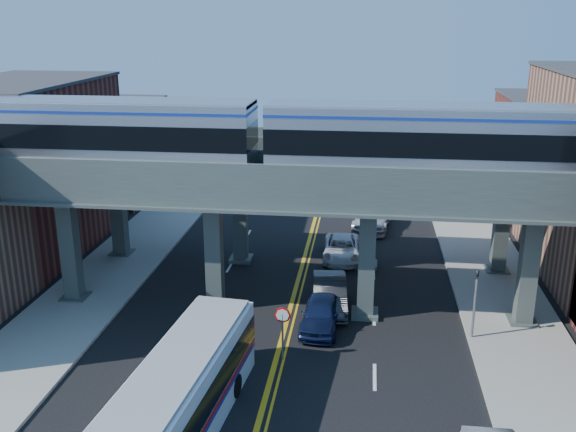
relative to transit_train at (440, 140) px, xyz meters
name	(u,v)px	position (x,y,z in m)	size (l,w,h in m)	color
ground	(266,396)	(-7.27, -8.00, -9.44)	(120.00, 120.00, 0.00)	black
sidewalk_west	(99,284)	(-18.77, 2.00, -9.36)	(5.00, 70.00, 0.16)	gray
sidewalk_east	(504,305)	(4.23, 2.00, -9.36)	(5.00, 70.00, 0.16)	gray
building_west_b	(27,168)	(-25.77, 8.00, -3.94)	(8.00, 14.00, 11.00)	maroon
building_west_c	(106,150)	(-25.77, 21.00, -5.44)	(8.00, 10.00, 8.00)	#905D4A
building_east_c	(554,156)	(11.23, 21.00, -4.94)	(8.00, 10.00, 9.00)	maroon
elevated_viaduct_near	(289,195)	(-7.27, 0.00, -2.97)	(52.00, 3.60, 7.40)	#45504C
elevated_viaduct_far	(303,164)	(-7.27, 7.00, -2.97)	(52.00, 3.60, 7.40)	#45504C
transit_train	(440,140)	(0.00, 0.00, 0.00)	(51.50, 3.23, 3.77)	black
stop_sign	(283,325)	(-6.97, -5.00, -7.68)	(0.76, 0.09, 2.63)	slate
traffic_signal	(475,297)	(1.93, -2.00, -7.14)	(0.15, 0.18, 4.10)	slate
transit_bus	(176,405)	(-10.04, -11.44, -7.85)	(3.77, 12.21, 3.09)	white
car_lane_a	(321,313)	(-5.47, -1.59, -8.65)	(1.85, 4.60, 1.57)	#101A3C
car_lane_b	(330,294)	(-5.17, 0.74, -8.61)	(1.76, 5.04, 1.66)	#2C2C2E
car_lane_c	(342,248)	(-4.86, 8.20, -8.75)	(2.29, 4.96, 1.38)	white
car_lane_d	(373,215)	(-2.84, 15.05, -8.54)	(2.51, 6.18, 1.79)	#BAB9BE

